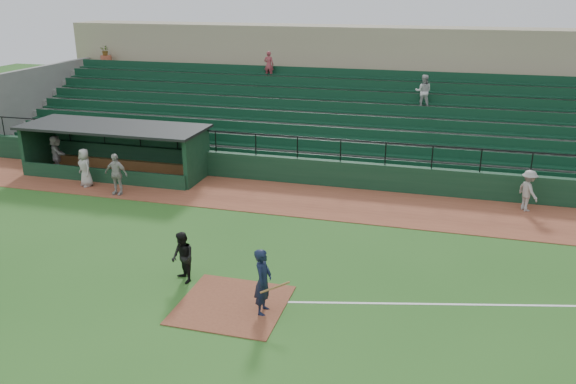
# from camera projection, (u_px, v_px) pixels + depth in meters

# --- Properties ---
(ground) EXTENTS (90.00, 90.00, 0.00)m
(ground) POSITION_uv_depth(u_px,v_px,m) (244.00, 289.00, 17.53)
(ground) COLOR #25541B
(ground) RESTS_ON ground
(warning_track) EXTENTS (40.00, 4.00, 0.03)m
(warning_track) POSITION_uv_depth(u_px,v_px,m) (307.00, 200.00, 24.80)
(warning_track) COLOR brown
(warning_track) RESTS_ON ground
(home_plate_dirt) EXTENTS (3.00, 3.00, 0.03)m
(home_plate_dirt) POSITION_uv_depth(u_px,v_px,m) (232.00, 305.00, 16.62)
(home_plate_dirt) COLOR brown
(home_plate_dirt) RESTS_ON ground
(foul_line) EXTENTS (17.49, 4.44, 0.01)m
(foul_line) POSITION_uv_depth(u_px,v_px,m) (522.00, 305.00, 16.60)
(foul_line) COLOR white
(foul_line) RESTS_ON ground
(stadium_structure) EXTENTS (38.00, 13.08, 6.40)m
(stadium_structure) POSITION_uv_depth(u_px,v_px,m) (344.00, 109.00, 31.73)
(stadium_structure) COLOR #10321E
(stadium_structure) RESTS_ON ground
(dugout) EXTENTS (8.90, 3.20, 2.42)m
(dugout) POSITION_uv_depth(u_px,v_px,m) (120.00, 146.00, 28.24)
(dugout) COLOR #10321E
(dugout) RESTS_ON ground
(batter_at_plate) EXTENTS (1.03, 0.72, 1.93)m
(batter_at_plate) POSITION_uv_depth(u_px,v_px,m) (263.00, 282.00, 15.93)
(batter_at_plate) COLOR black
(batter_at_plate) RESTS_ON ground
(umpire) EXTENTS (0.99, 0.98, 1.62)m
(umpire) POSITION_uv_depth(u_px,v_px,m) (183.00, 258.00, 17.70)
(umpire) COLOR black
(umpire) RESTS_ON ground
(runner) EXTENTS (1.09, 1.26, 1.70)m
(runner) POSITION_uv_depth(u_px,v_px,m) (528.00, 191.00, 23.35)
(runner) COLOR gray
(runner) RESTS_ON warning_track
(dugout_player_a) EXTENTS (1.08, 0.46, 1.83)m
(dugout_player_a) POSITION_uv_depth(u_px,v_px,m) (116.00, 174.00, 25.20)
(dugout_player_a) COLOR #ACA6A1
(dugout_player_a) RESTS_ON warning_track
(dugout_player_b) EXTENTS (1.02, 0.93, 1.74)m
(dugout_player_b) POSITION_uv_depth(u_px,v_px,m) (85.00, 168.00, 26.26)
(dugout_player_b) COLOR #A4A099
(dugout_player_b) RESTS_ON warning_track
(dugout_player_c) EXTENTS (1.59, 1.46, 1.77)m
(dugout_player_c) POSITION_uv_depth(u_px,v_px,m) (56.00, 153.00, 28.53)
(dugout_player_c) COLOR #A09A96
(dugout_player_c) RESTS_ON warning_track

